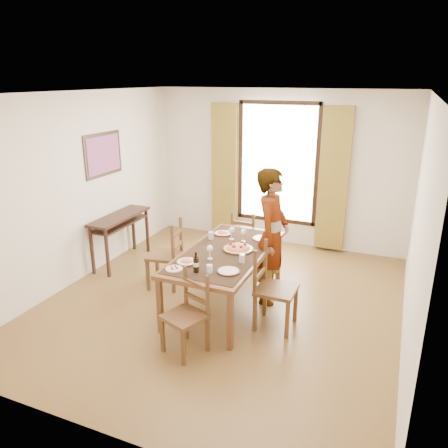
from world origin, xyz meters
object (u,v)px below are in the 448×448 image
at_px(dining_table, 226,255).
at_px(pasta_platter, 238,246).
at_px(console_table, 120,222).
at_px(man, 272,236).

height_order(dining_table, pasta_platter, pasta_platter).
xyz_separation_m(console_table, pasta_platter, (2.21, -0.53, 0.12)).
relative_size(dining_table, man, 1.12).
distance_m(console_table, dining_table, 2.17).
bearing_deg(pasta_platter, dining_table, -147.27).
bearing_deg(dining_table, pasta_platter, 32.73).
xyz_separation_m(dining_table, pasta_platter, (0.13, 0.08, 0.11)).
distance_m(console_table, man, 2.60).
distance_m(dining_table, pasta_platter, 0.19).
xyz_separation_m(man, pasta_platter, (-0.37, -0.27, -0.09)).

